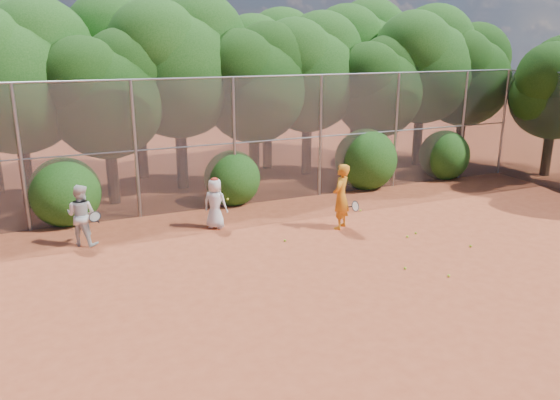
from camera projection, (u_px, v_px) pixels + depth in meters
name	position (u px, v px, depth m)	size (l,w,h in m)	color
ground	(364.00, 269.00, 12.52)	(80.00, 80.00, 0.00)	#A94526
fence_back	(261.00, 139.00, 17.17)	(20.05, 0.09, 4.03)	gray
tree_1	(15.00, 71.00, 16.17)	(4.64, 4.03, 6.35)	black
tree_2	(107.00, 90.00, 16.68)	(3.99, 3.47, 5.47)	black
tree_3	(178.00, 61.00, 18.31)	(4.89, 4.26, 6.70)	black
tree_4	(254.00, 79.00, 18.92)	(4.19, 3.64, 5.73)	black
tree_5	(309.00, 68.00, 20.51)	(4.51, 3.92, 6.17)	black
tree_6	(379.00, 84.00, 20.76)	(3.86, 3.36, 5.29)	black
tree_7	(424.00, 61.00, 22.04)	(4.77, 4.14, 6.53)	black
tree_8	(466.00, 72.00, 22.67)	(4.25, 3.70, 5.82)	black
tree_10	(137.00, 53.00, 19.79)	(5.15, 4.48, 7.06)	black
tree_11	(268.00, 64.00, 21.50)	(4.64, 4.03, 6.35)	black
tree_12	(358.00, 54.00, 23.68)	(5.02, 4.37, 6.88)	black
tree_13	(557.00, 85.00, 20.41)	(3.86, 3.36, 5.29)	black
bush_0	(65.00, 189.00, 15.45)	(2.00, 2.00, 2.00)	#194912
bush_1	(232.00, 176.00, 17.41)	(1.80, 1.80, 1.80)	#194912
bush_2	(366.00, 157.00, 19.29)	(2.20, 2.20, 2.20)	#194912
bush_3	(444.00, 153.00, 20.69)	(1.90, 1.90, 1.90)	#194912
player_yellow	(341.00, 197.00, 15.01)	(0.91, 0.76, 1.83)	orange
player_teen	(215.00, 203.00, 15.10)	(0.82, 0.80, 1.45)	white
player_white	(81.00, 215.00, 13.80)	(0.98, 0.93, 1.59)	silver
ball_0	(407.00, 237.00, 14.49)	(0.07, 0.07, 0.07)	#AFD426
ball_1	(416.00, 233.00, 14.76)	(0.07, 0.07, 0.07)	#AFD426
ball_2	(449.00, 276.00, 12.07)	(0.07, 0.07, 0.07)	#AFD426
ball_3	(471.00, 246.00, 13.82)	(0.07, 0.07, 0.07)	#AFD426
ball_4	(405.00, 268.00, 12.47)	(0.07, 0.07, 0.07)	#AFD426
ball_5	(360.00, 210.00, 16.74)	(0.07, 0.07, 0.07)	#AFD426
ball_6	(285.00, 240.00, 14.20)	(0.07, 0.07, 0.07)	#AFD426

